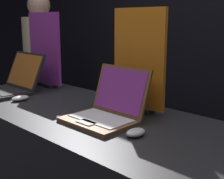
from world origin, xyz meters
The scene contains 7 objects.
laptop_front centered at (-0.89, 0.31, 1.06)m, with size 0.35×0.36×0.25m.
mouse_front centered at (-0.65, 0.24, 1.01)m, with size 0.07×0.11×0.03m.
promo_stand_front centered at (-0.89, 0.58, 1.25)m, with size 0.34×0.07×0.52m.
laptop_middle centered at (-0.02, 0.34, 1.06)m, with size 0.32×0.32×0.25m.
mouse_middle centered at (0.21, 0.28, 1.01)m, with size 0.06×0.09×0.03m.
promo_stand_middle centered at (-0.02, 0.56, 1.25)m, with size 0.32×0.07×0.53m.
person_bystander centered at (-1.49, 0.94, 0.88)m, with size 0.32×0.32×1.69m.
Camera 1 is at (0.99, -0.66, 1.47)m, focal length 50.00 mm.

